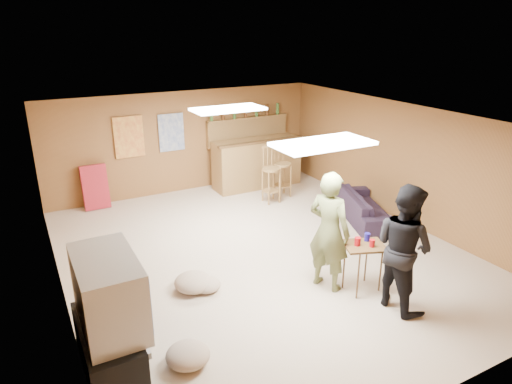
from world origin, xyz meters
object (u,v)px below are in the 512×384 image
tv_body (109,293)px  tray_table (362,267)px  person_olive (329,231)px  person_black (404,247)px  sofa (366,207)px  bar_counter (257,163)px

tv_body → tray_table: (3.36, -0.10, -0.55)m
tv_body → tray_table: size_ratio=1.58×
person_olive → person_black: person_olive is taller
tray_table → tv_body: bearing=178.2°
person_olive → tray_table: bearing=-152.0°
tv_body → sofa: bearing=19.2°
person_olive → bar_counter: bearing=-38.1°
sofa → tray_table: bearing=158.3°
tv_body → person_olive: bearing=3.9°
tv_body → sofa: tv_body is taller
tv_body → bar_counter: 6.09m
person_black → sofa: person_black is taller
bar_counter → person_black: size_ratio=1.18×
bar_counter → tray_table: size_ratio=2.87×
sofa → bar_counter: bearing=38.6°
bar_counter → person_black: person_black is taller
person_olive → tray_table: person_olive is taller
person_black → sofa: bearing=-34.1°
bar_counter → person_olive: bearing=-105.4°
person_black → sofa: 2.86m
person_black → sofa: size_ratio=0.94×
person_olive → sofa: (2.06, 1.55, -0.59)m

